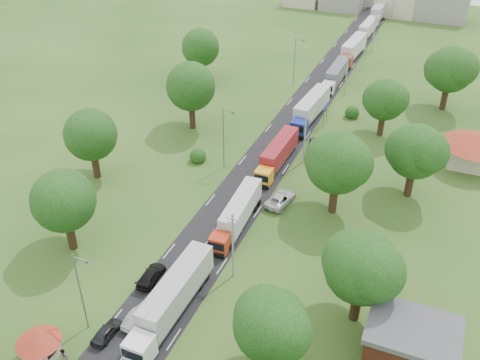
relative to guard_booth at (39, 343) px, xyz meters
The scene contains 39 objects.
ground 26.11m from the guard_booth, 73.94° to the left, with size 260.00×260.00×0.00m, color #234617.
road 45.62m from the guard_booth, 80.91° to the left, with size 8.00×200.00×0.04m, color black.
guard_booth is the anchor object (origin of this frame).
info_sign 61.27m from the guard_booth, 78.32° to the left, with size 0.12×3.10×4.10m.
pole_1 22.17m from the guard_booth, 54.80° to the left, with size 1.60×0.24×9.00m.
pole_2 47.79m from the guard_booth, 74.57° to the left, with size 1.60×0.24×9.00m.
pole_3 75.13m from the guard_booth, 80.26° to the left, with size 1.60×0.24×9.00m.
pole_4 102.82m from the guard_booth, 82.90° to the left, with size 1.60×0.24×9.00m.
pole_5 130.64m from the guard_booth, 84.42° to the left, with size 1.60×0.24×9.00m.
lamp_0 6.32m from the guard_booth, 69.68° to the left, with size 2.03×0.22×10.00m.
lamp_1 40.19m from the guard_booth, 87.35° to the left, with size 2.03×0.22×10.00m.
lamp_2 75.10m from the guard_booth, 88.59° to the left, with size 2.03×0.22×10.00m.
tree_2 22.80m from the guard_booth, 18.63° to the left, with size 8.00×8.00×10.10m.
tree_3 32.54m from the guard_booth, 32.26° to the left, with size 8.80×8.80×11.07m.
tree_4 40.95m from the guard_booth, 60.15° to the left, with size 9.60×9.60×12.05m.
tree_5 52.35m from the guard_booth, 55.93° to the left, with size 8.80×8.80×11.07m.
tree_6 64.26m from the guard_booth, 69.75° to the left, with size 8.00×8.00×10.10m.
tree_7 81.58m from the guard_booth, 67.47° to the left, with size 9.60×9.60×12.05m.
tree_10 17.79m from the guard_booth, 117.27° to the left, with size 8.80×8.80×11.07m.
tree_11 33.98m from the guard_booth, 116.16° to the left, with size 8.80×8.80×11.07m.
tree_12 51.26m from the guard_booth, 99.96° to the left, with size 9.60×9.60×12.05m.
tree_13 72.32m from the guard_booth, 103.48° to the left, with size 8.80×8.80×11.07m.
house_brick 35.66m from the guard_booth, 21.39° to the left, with size 8.60×6.60×5.20m.
house_cream 66.42m from the guard_booth, 55.93° to the left, with size 10.08×10.08×5.80m.
distant_town 135.24m from the guard_booth, 86.66° to the left, with size 52.00×8.00×8.00m.
truck_0 13.60m from the guard_booth, 48.16° to the left, with size 2.81×15.40×4.27m.
truck_1 28.68m from the guard_booth, 70.65° to the left, with size 2.90×13.60×3.76m.
truck_2 44.51m from the guard_booth, 78.07° to the left, with size 2.65×13.91×3.85m.
truck_3 61.49m from the guard_booth, 81.19° to the left, with size 3.47×15.50×4.28m.
truck_4 79.63m from the guard_booth, 83.11° to the left, with size 2.40×13.97×3.88m.
truck_5 95.64m from the guard_booth, 84.33° to the left, with size 3.38×15.48×4.28m.
truck_6 112.60m from the guard_booth, 85.24° to the left, with size 2.78×13.63×3.77m.
truck_7 128.72m from the guard_booth, 85.83° to the left, with size 3.03×14.95×4.13m.
car_lane_front 6.55m from the guard_booth, 48.14° to the left, with size 1.59×3.95×1.35m, color black.
car_lane_mid 10.02m from the guard_booth, 51.29° to the left, with size 1.53×4.39×1.45m, color gray.
car_lane_rear 14.42m from the guard_booth, 72.99° to the left, with size 1.96×4.82×1.40m, color black.
car_verge_near 36.47m from the guard_booth, 69.04° to the left, with size 2.62×5.69×1.58m, color silver.
car_verge_far 52.86m from the guard_booth, 75.75° to the left, with size 1.87×4.65×1.58m, color #4D4F54.
pedestrian_booth 2.71m from the guard_booth, ahead, with size 0.92×0.71×1.89m, color gray.
Camera 1 is at (24.16, -49.64, 43.51)m, focal length 40.00 mm.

